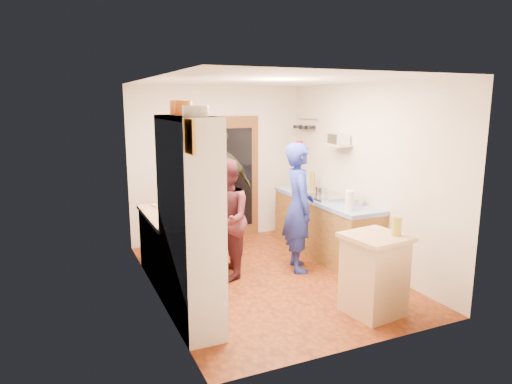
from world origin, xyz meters
TOP-DOWN VIEW (x-y plane):
  - floor at (0.00, 0.00)m, footprint 3.00×4.00m
  - ceiling at (0.00, 0.00)m, footprint 3.00×4.00m
  - wall_back at (0.00, 2.01)m, footprint 3.00×0.02m
  - wall_front at (0.00, -2.01)m, footprint 3.00×0.02m
  - wall_left at (-1.51, 0.00)m, footprint 0.02×4.00m
  - wall_right at (1.51, 0.00)m, footprint 0.02×4.00m
  - door_frame at (0.25, 1.97)m, footprint 0.95×0.06m
  - door_glass at (0.25, 1.94)m, footprint 0.70×0.02m
  - hutch_body at (-1.30, -0.80)m, footprint 0.40×1.20m
  - hutch_top_shelf at (-1.30, -0.80)m, footprint 0.40×1.14m
  - plate_stack at (-1.30, -1.13)m, footprint 0.25×0.25m
  - orange_pot_a at (-1.30, -0.70)m, footprint 0.18×0.18m
  - orange_pot_b at (-1.30, -0.48)m, footprint 0.17×0.17m
  - left_counter_base at (-1.20, 0.45)m, footprint 0.60×1.40m
  - left_counter_top at (-1.20, 0.45)m, footprint 0.64×1.44m
  - toaster at (-1.15, 0.06)m, footprint 0.27×0.18m
  - kettle at (-1.25, 0.25)m, footprint 0.18×0.18m
  - orange_bowl at (-1.12, 0.62)m, footprint 0.26×0.26m
  - chopping_board at (-1.18, 0.97)m, footprint 0.34×0.28m
  - right_counter_base at (1.20, 0.50)m, footprint 0.60×2.20m
  - right_counter_top at (1.20, 0.50)m, footprint 0.62×2.22m
  - hob at (1.20, 0.46)m, footprint 0.55×0.58m
  - pot_on_hob at (1.15, 0.52)m, footprint 0.20×0.20m
  - bottle_a at (1.05, 1.13)m, footprint 0.09×0.09m
  - bottle_b at (1.18, 1.12)m, footprint 0.09×0.09m
  - bottle_c at (1.31, 1.07)m, footprint 0.09×0.09m
  - paper_towel at (1.05, -0.32)m, footprint 0.15×0.15m
  - mixing_bowl at (1.30, -0.08)m, footprint 0.28×0.28m
  - island_base at (0.61, -1.45)m, footprint 0.61×0.61m
  - island_top at (0.61, -1.45)m, footprint 0.69×0.69m
  - cutting_board at (0.55, -1.41)m, footprint 0.38×0.32m
  - oil_jar at (0.80, -1.55)m, footprint 0.12×0.12m
  - pan_rail at (1.46, 1.52)m, footprint 0.02×0.65m
  - pan_hang_a at (1.40, 1.35)m, footprint 0.18×0.18m
  - pan_hang_b at (1.40, 1.55)m, footprint 0.16×0.16m
  - pan_hang_c at (1.40, 1.75)m, footprint 0.17×0.17m
  - wall_shelf at (1.37, 0.45)m, footprint 0.26×0.42m
  - radio at (1.37, 0.45)m, footprint 0.25×0.32m
  - ext_bracket at (1.47, 1.70)m, footprint 0.06×0.10m
  - fire_extinguisher at (1.41, 1.70)m, footprint 0.11×0.11m
  - picture_frame at (-1.48, -1.55)m, footprint 0.03×0.25m
  - person_hob at (0.54, 0.07)m, footprint 0.59×0.75m
  - person_left at (-0.49, 0.25)m, footprint 0.77×0.90m
  - person_back at (-0.13, 1.58)m, footprint 1.14×0.49m

SIDE VIEW (x-z plane):
  - floor at x=0.00m, z-range -0.02..0.00m
  - right_counter_base at x=1.20m, z-range 0.00..0.84m
  - left_counter_base at x=-1.20m, z-range 0.00..0.85m
  - island_base at x=0.61m, z-range 0.00..0.86m
  - person_left at x=-0.49m, z-range 0.00..1.61m
  - right_counter_top at x=1.20m, z-range 0.84..0.90m
  - left_counter_top at x=-1.20m, z-range 0.85..0.90m
  - island_top at x=0.61m, z-range 0.86..0.91m
  - cutting_board at x=0.55m, z-range 0.89..0.91m
  - person_hob at x=0.54m, z-range 0.00..1.80m
  - chopping_board at x=-1.18m, z-range 0.90..0.92m
  - hob at x=1.20m, z-range 0.90..0.94m
  - orange_bowl at x=-1.12m, z-range 0.90..1.00m
  - mixing_bowl at x=1.30m, z-range 0.90..1.01m
  - person_back at x=-0.13m, z-range 0.00..1.93m
  - kettle at x=-1.25m, z-range 0.90..1.07m
  - toaster at x=-1.15m, z-range 0.90..1.10m
  - pot_on_hob at x=1.15m, z-range 0.94..1.07m
  - oil_jar at x=0.80m, z-range 0.91..1.12m
  - bottle_a at x=1.05m, z-range 0.90..1.16m
  - paper_towel at x=1.05m, z-range 0.90..1.17m
  - door_frame at x=0.25m, z-range 0.00..2.10m
  - door_glass at x=0.25m, z-range 0.20..1.90m
  - bottle_b at x=1.18m, z-range 0.90..1.20m
  - bottle_c at x=1.31m, z-range 0.90..1.22m
  - hutch_body at x=-1.30m, z-range 0.00..2.20m
  - wall_back at x=0.00m, z-range 0.00..2.60m
  - wall_front at x=0.00m, z-range 0.00..2.60m
  - wall_left at x=-1.51m, z-range 0.00..2.60m
  - wall_right at x=1.51m, z-range 0.00..2.60m
  - ext_bracket at x=1.47m, z-range 1.43..1.47m
  - fire_extinguisher at x=1.41m, z-range 1.34..1.66m
  - wall_shelf at x=1.37m, z-range 1.69..1.71m
  - radio at x=1.37m, z-range 1.72..1.86m
  - pan_hang_b at x=1.40m, z-range 1.88..1.92m
  - pan_hang_c at x=1.40m, z-range 1.89..1.93m
  - pan_hang_a at x=1.40m, z-range 1.90..1.94m
  - pan_rail at x=1.46m, z-range 2.04..2.06m
  - picture_frame at x=-1.48m, z-range 1.90..2.20m
  - hutch_top_shelf at x=-1.30m, z-range 2.16..2.20m
  - plate_stack at x=-1.30m, z-range 2.20..2.30m
  - orange_pot_a at x=-1.30m, z-range 2.20..2.35m
  - orange_pot_b at x=-1.30m, z-range 2.20..2.35m
  - ceiling at x=0.00m, z-range 2.60..2.62m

